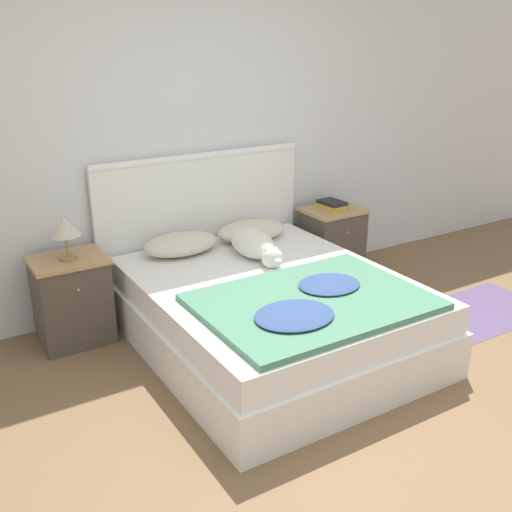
# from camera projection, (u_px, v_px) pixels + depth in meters

# --- Properties ---
(ground_plane) EXTENTS (16.00, 16.00, 0.00)m
(ground_plane) POSITION_uv_depth(u_px,v_px,m) (360.00, 435.00, 3.17)
(ground_plane) COLOR brown
(wall_back) EXTENTS (9.00, 0.06, 2.55)m
(wall_back) POSITION_uv_depth(u_px,v_px,m) (180.00, 136.00, 4.42)
(wall_back) COLOR silver
(wall_back) RESTS_ON ground_plane
(bed) EXTENTS (1.62, 1.96, 0.49)m
(bed) POSITION_uv_depth(u_px,v_px,m) (271.00, 313.00, 3.99)
(bed) COLOR white
(bed) RESTS_ON ground_plane
(headboard) EXTENTS (1.70, 0.06, 1.15)m
(headboard) POSITION_uv_depth(u_px,v_px,m) (202.00, 224.00, 4.66)
(headboard) COLOR white
(headboard) RESTS_ON ground_plane
(nightstand_left) EXTENTS (0.48, 0.41, 0.61)m
(nightstand_left) POSITION_uv_depth(u_px,v_px,m) (72.00, 300.00, 4.03)
(nightstand_left) COLOR #4C4238
(nightstand_left) RESTS_ON ground_plane
(nightstand_right) EXTENTS (0.48, 0.41, 0.61)m
(nightstand_right) POSITION_uv_depth(u_px,v_px,m) (331.00, 243.00, 5.11)
(nightstand_right) COLOR #4C4238
(nightstand_right) RESTS_ON ground_plane
(pillow_left) EXTENTS (0.56, 0.36, 0.14)m
(pillow_left) POSITION_uv_depth(u_px,v_px,m) (181.00, 244.00, 4.33)
(pillow_left) COLOR beige
(pillow_left) RESTS_ON bed
(pillow_right) EXTENTS (0.56, 0.36, 0.14)m
(pillow_right) POSITION_uv_depth(u_px,v_px,m) (251.00, 231.00, 4.62)
(pillow_right) COLOR beige
(pillow_right) RESTS_ON bed
(quilt) EXTENTS (1.33, 0.97, 0.07)m
(quilt) POSITION_uv_depth(u_px,v_px,m) (312.00, 301.00, 3.53)
(quilt) COLOR #4C8466
(quilt) RESTS_ON bed
(dog) EXTENTS (0.26, 0.64, 0.19)m
(dog) POSITION_uv_depth(u_px,v_px,m) (255.00, 245.00, 4.25)
(dog) COLOR silver
(dog) RESTS_ON bed
(book_stack) EXTENTS (0.18, 0.24, 0.06)m
(book_stack) POSITION_uv_depth(u_px,v_px,m) (332.00, 204.00, 5.02)
(book_stack) COLOR gold
(book_stack) RESTS_ON nightstand_right
(table_lamp) EXTENTS (0.20, 0.20, 0.29)m
(table_lamp) POSITION_uv_depth(u_px,v_px,m) (65.00, 228.00, 3.83)
(table_lamp) COLOR #9E7A4C
(table_lamp) RESTS_ON nightstand_left
(rug) EXTENTS (1.29, 0.65, 0.00)m
(rug) POSITION_uv_depth(u_px,v_px,m) (469.00, 315.00, 4.50)
(rug) COLOR #604C75
(rug) RESTS_ON ground_plane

